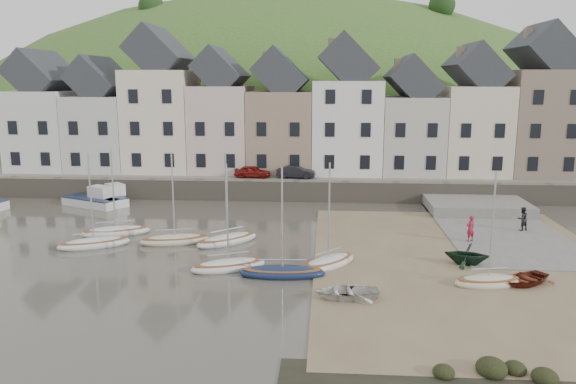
# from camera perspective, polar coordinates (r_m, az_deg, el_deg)

# --- Properties ---
(ground) EXTENTS (160.00, 160.00, 0.00)m
(ground) POSITION_cam_1_polar(r_m,az_deg,el_deg) (33.85, -0.71, -7.00)
(ground) COLOR #423D33
(ground) RESTS_ON ground
(quay_land) EXTENTS (90.00, 30.00, 1.50)m
(quay_land) POSITION_cam_1_polar(r_m,az_deg,el_deg) (64.82, 1.60, 2.59)
(quay_land) COLOR #395F26
(quay_land) RESTS_ON ground
(quay_street) EXTENTS (70.00, 7.00, 0.10)m
(quay_street) POSITION_cam_1_polar(r_m,az_deg,el_deg) (53.36, 1.08, 1.55)
(quay_street) COLOR slate
(quay_street) RESTS_ON quay_land
(seawall) EXTENTS (70.00, 1.20, 1.80)m
(seawall) POSITION_cam_1_polar(r_m,az_deg,el_deg) (50.04, 0.88, 0.13)
(seawall) COLOR slate
(seawall) RESTS_ON ground
(beach) EXTENTS (18.00, 26.00, 0.06)m
(beach) POSITION_cam_1_polar(r_m,az_deg,el_deg) (34.75, 17.82, -7.02)
(beach) COLOR #766147
(beach) RESTS_ON ground
(slipway) EXTENTS (8.00, 18.00, 0.12)m
(slipway) POSITION_cam_1_polar(r_m,az_deg,el_deg) (43.20, 20.51, -3.57)
(slipway) COLOR slate
(slipway) RESTS_ON ground
(hillside) EXTENTS (134.40, 84.00, 84.00)m
(hillside) POSITION_cam_1_polar(r_m,az_deg,el_deg) (96.67, -0.73, -5.84)
(hillside) COLOR #395F26
(hillside) RESTS_ON ground
(townhouse_terrace) EXTENTS (61.05, 8.00, 13.93)m
(townhouse_terrace) POSITION_cam_1_polar(r_m,az_deg,el_deg) (56.11, 3.10, 7.96)
(townhouse_terrace) COLOR silver
(townhouse_terrace) RESTS_ON quay_land
(sailboat_0) EXTENTS (4.92, 3.10, 6.32)m
(sailboat_0) POSITION_cam_1_polar(r_m,az_deg,el_deg) (41.03, -17.10, -3.83)
(sailboat_0) COLOR silver
(sailboat_0) RESTS_ON ground
(sailboat_1) EXTENTS (4.74, 3.39, 6.32)m
(sailboat_1) POSITION_cam_1_polar(r_m,az_deg,el_deg) (38.57, -19.10, -4.92)
(sailboat_1) COLOR silver
(sailboat_1) RESTS_ON ground
(sailboat_2) EXTENTS (4.83, 2.71, 6.32)m
(sailboat_2) POSITION_cam_1_polar(r_m,az_deg,el_deg) (37.97, -11.42, -4.76)
(sailboat_2) COLOR beige
(sailboat_2) RESTS_ON ground
(sailboat_3) EXTENTS (4.39, 4.13, 6.32)m
(sailboat_3) POSITION_cam_1_polar(r_m,az_deg,el_deg) (37.47, -6.20, -4.82)
(sailboat_3) COLOR silver
(sailboat_3) RESTS_ON ground
(sailboat_4) EXTENTS (4.60, 3.13, 6.32)m
(sailboat_4) POSITION_cam_1_polar(r_m,az_deg,el_deg) (32.43, -6.07, -7.41)
(sailboat_4) COLOR silver
(sailboat_4) RESTS_ON ground
(sailboat_5) EXTENTS (4.87, 1.74, 6.32)m
(sailboat_5) POSITION_cam_1_polar(r_m,az_deg,el_deg) (31.21, -0.59, -8.11)
(sailboat_5) COLOR #152242
(sailboat_5) RESTS_ON ground
(sailboat_6) EXTENTS (3.94, 4.14, 6.32)m
(sailboat_6) POSITION_cam_1_polar(r_m,az_deg,el_deg) (32.84, 4.12, -7.13)
(sailboat_6) COLOR silver
(sailboat_6) RESTS_ON ground
(sailboat_7) EXTENTS (3.87, 2.17, 6.32)m
(sailboat_7) POSITION_cam_1_polar(r_m,az_deg,el_deg) (31.65, 19.67, -8.51)
(sailboat_7) COLOR beige
(sailboat_7) RESTS_ON ground
(motorboat_0) EXTENTS (5.55, 3.74, 1.70)m
(motorboat_0) POSITION_cam_1_polar(r_m,az_deg,el_deg) (50.70, -19.18, -0.73)
(motorboat_0) COLOR silver
(motorboat_0) RESTS_ON ground
(motorboat_2) EXTENTS (4.49, 4.44, 1.70)m
(motorboat_2) POSITION_cam_1_polar(r_m,az_deg,el_deg) (51.26, -17.65, -0.50)
(motorboat_2) COLOR silver
(motorboat_2) RESTS_ON ground
(rowboat_white) EXTENTS (3.43, 2.67, 0.65)m
(rowboat_white) POSITION_cam_1_polar(r_m,az_deg,el_deg) (28.28, 5.96, -10.03)
(rowboat_white) COLOR silver
(rowboat_white) RESTS_ON beach
(rowboat_green) EXTENTS (2.93, 2.68, 1.31)m
(rowboat_green) POSITION_cam_1_polar(r_m,az_deg,el_deg) (34.38, 17.71, -6.02)
(rowboat_green) COLOR black
(rowboat_green) RESTS_ON beach
(rowboat_red) EXTENTS (3.60, 3.44, 0.61)m
(rowboat_red) POSITION_cam_1_polar(r_m,az_deg,el_deg) (32.47, 23.01, -8.08)
(rowboat_red) COLOR maroon
(rowboat_red) RESTS_ON beach
(person_red) EXTENTS (0.76, 0.68, 1.74)m
(person_red) POSITION_cam_1_polar(r_m,az_deg,el_deg) (39.07, 18.05, -3.54)
(person_red) COLOR maroon
(person_red) RESTS_ON slipway
(person_dark) EXTENTS (1.01, 0.92, 1.69)m
(person_dark) POSITION_cam_1_polar(r_m,az_deg,el_deg) (43.15, 22.71, -2.52)
(person_dark) COLOR black
(person_dark) RESTS_ON slipway
(car_left) EXTENTS (3.43, 1.52, 1.15)m
(car_left) POSITION_cam_1_polar(r_m,az_deg,el_deg) (52.66, -3.63, 2.09)
(car_left) COLOR maroon
(car_left) RESTS_ON quay_street
(car_right) EXTENTS (3.66, 1.54, 1.18)m
(car_right) POSITION_cam_1_polar(r_m,az_deg,el_deg) (52.28, 0.81, 2.06)
(car_right) COLOR black
(car_right) RESTS_ON quay_street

